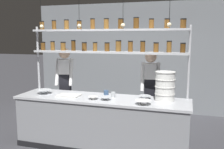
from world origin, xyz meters
The scene contains 16 objects.
ground_plane centered at (0.00, 0.00, 0.00)m, with size 40.00×40.00×0.00m, color #3D3D42.
back_wall centered at (0.00, 2.57, 1.43)m, with size 5.46×0.12×2.86m, color gray.
prep_counter centered at (0.00, 0.00, 0.46)m, with size 3.06×0.76×0.92m.
spice_shelf_unit centered at (0.01, 0.33, 1.86)m, with size 2.94×0.28×2.31m.
chef_left centered at (-1.01, 0.61, 1.02)m, with size 0.41×0.34×1.75m.
chef_center centered at (0.76, 0.68, 0.99)m, with size 0.39×0.31×1.71m.
container_stack centered at (1.08, 0.13, 1.16)m, with size 0.33×0.33×0.49m.
cutting_board centered at (-0.59, -0.05, 0.93)m, with size 0.40×0.26×0.02m.
prep_bowl_near_left centered at (-1.12, -0.02, 0.96)m, with size 0.28×0.28×0.08m.
prep_bowl_center_front centered at (-0.09, -0.14, 0.94)m, with size 0.17×0.17×0.05m.
prep_bowl_center_back centered at (0.78, -0.23, 0.95)m, with size 0.25×0.25×0.07m.
prep_bowl_near_right centered at (0.75, 0.15, 0.95)m, with size 0.21×0.21×0.06m.
prep_bowl_far_left centered at (0.13, -0.13, 0.94)m, with size 0.19×0.19×0.05m.
serving_cup_front centered at (0.19, 0.09, 0.97)m, with size 0.08×0.08×0.09m.
serving_cup_by_board centered at (0.02, 0.24, 0.96)m, with size 0.09×0.09×0.08m.
pendant_light_row centered at (0.00, 0.00, 2.19)m, with size 2.32×0.07×0.68m.
Camera 1 is at (1.43, -4.00, 1.98)m, focal length 40.00 mm.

